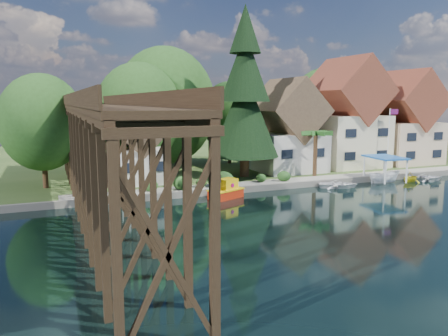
{
  "coord_description": "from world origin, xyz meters",
  "views": [
    {
      "loc": [
        -19.53,
        -29.82,
        8.8
      ],
      "look_at": [
        -5.06,
        6.0,
        2.86
      ],
      "focal_mm": 35.0,
      "sensor_mm": 36.0,
      "label": 1
    }
  ],
  "objects_px": {
    "flagpole": "(390,132)",
    "boat_white_b": "(427,177)",
    "conifer": "(245,96)",
    "palm_tree": "(316,134)",
    "boat_white_a": "(338,184)",
    "trestle_bridge": "(98,146)",
    "shed": "(139,150)",
    "boat_canopy": "(385,172)",
    "tugboat": "(226,190)",
    "house_right": "(402,124)",
    "house_center": "(345,120)",
    "boat_yellow": "(411,176)",
    "house_left": "(286,132)"
  },
  "relations": [
    {
      "from": "flagpole",
      "to": "boat_white_b",
      "type": "distance_m",
      "value": 7.08
    },
    {
      "from": "conifer",
      "to": "flagpole",
      "type": "distance_m",
      "value": 18.93
    },
    {
      "from": "palm_tree",
      "to": "boat_white_a",
      "type": "relative_size",
      "value": 1.33
    },
    {
      "from": "trestle_bridge",
      "to": "flagpole",
      "type": "relative_size",
      "value": 5.93
    },
    {
      "from": "trestle_bridge",
      "to": "shed",
      "type": "bearing_deg",
      "value": 61.81
    },
    {
      "from": "boat_canopy",
      "to": "conifer",
      "type": "bearing_deg",
      "value": 153.01
    },
    {
      "from": "palm_tree",
      "to": "tugboat",
      "type": "height_order",
      "value": "palm_tree"
    },
    {
      "from": "house_right",
      "to": "boat_canopy",
      "type": "bearing_deg",
      "value": -140.11
    },
    {
      "from": "shed",
      "to": "boat_white_b",
      "type": "relative_size",
      "value": 2.02
    },
    {
      "from": "trestle_bridge",
      "to": "house_center",
      "type": "distance_m",
      "value": 33.96
    },
    {
      "from": "shed",
      "to": "boat_white_a",
      "type": "xyz_separation_m",
      "value": [
        18.81,
        -7.94,
        -3.41
      ]
    },
    {
      "from": "palm_tree",
      "to": "boat_canopy",
      "type": "relative_size",
      "value": 1.09
    },
    {
      "from": "conifer",
      "to": "palm_tree",
      "type": "height_order",
      "value": "conifer"
    },
    {
      "from": "house_center",
      "to": "flagpole",
      "type": "distance_m",
      "value": 5.86
    },
    {
      "from": "trestle_bridge",
      "to": "palm_tree",
      "type": "height_order",
      "value": "trestle_bridge"
    },
    {
      "from": "house_right",
      "to": "conifer",
      "type": "distance_m",
      "value": 24.88
    },
    {
      "from": "shed",
      "to": "boat_white_a",
      "type": "relative_size",
      "value": 1.96
    },
    {
      "from": "trestle_bridge",
      "to": "boat_white_b",
      "type": "height_order",
      "value": "trestle_bridge"
    },
    {
      "from": "shed",
      "to": "conifer",
      "type": "height_order",
      "value": "conifer"
    },
    {
      "from": "flagpole",
      "to": "boat_canopy",
      "type": "xyz_separation_m",
      "value": [
        -4.8,
        -4.72,
        -3.83
      ]
    },
    {
      "from": "boat_white_a",
      "to": "boat_white_b",
      "type": "xyz_separation_m",
      "value": [
        11.72,
        -0.3,
        -0.01
      ]
    },
    {
      "from": "boat_white_a",
      "to": "boat_yellow",
      "type": "xyz_separation_m",
      "value": [
        9.33,
        -0.35,
        0.22
      ]
    },
    {
      "from": "house_right",
      "to": "boat_canopy",
      "type": "height_order",
      "value": "house_right"
    },
    {
      "from": "shed",
      "to": "boat_white_b",
      "type": "distance_m",
      "value": 31.81
    },
    {
      "from": "house_left",
      "to": "boat_white_a",
      "type": "relative_size",
      "value": 2.75
    },
    {
      "from": "house_right",
      "to": "shed",
      "type": "distance_m",
      "value": 36.08
    },
    {
      "from": "conifer",
      "to": "tugboat",
      "type": "relative_size",
      "value": 5.02
    },
    {
      "from": "palm_tree",
      "to": "boat_white_b",
      "type": "height_order",
      "value": "palm_tree"
    },
    {
      "from": "tugboat",
      "to": "boat_yellow",
      "type": "bearing_deg",
      "value": -0.44
    },
    {
      "from": "house_left",
      "to": "house_center",
      "type": "height_order",
      "value": "house_center"
    },
    {
      "from": "flagpole",
      "to": "boat_white_a",
      "type": "distance_m",
      "value": 12.93
    },
    {
      "from": "house_left",
      "to": "boat_white_a",
      "type": "height_order",
      "value": "house_left"
    },
    {
      "from": "palm_tree",
      "to": "boat_white_a",
      "type": "bearing_deg",
      "value": -90.93
    },
    {
      "from": "conifer",
      "to": "palm_tree",
      "type": "distance_m",
      "value": 8.93
    },
    {
      "from": "house_center",
      "to": "conifer",
      "type": "xyz_separation_m",
      "value": [
        -15.51,
        -2.81,
        2.97
      ]
    },
    {
      "from": "house_right",
      "to": "trestle_bridge",
      "type": "bearing_deg",
      "value": -165.21
    },
    {
      "from": "boat_yellow",
      "to": "boat_white_b",
      "type": "distance_m",
      "value": 2.4
    },
    {
      "from": "tugboat",
      "to": "boat_white_a",
      "type": "xyz_separation_m",
      "value": [
        12.51,
        0.18,
        -0.29
      ]
    },
    {
      "from": "flagpole",
      "to": "boat_white_a",
      "type": "xyz_separation_m",
      "value": [
        -10.99,
        -4.97,
        -4.66
      ]
    },
    {
      "from": "boat_white_a",
      "to": "conifer",
      "type": "bearing_deg",
      "value": 69.08
    },
    {
      "from": "house_center",
      "to": "boat_yellow",
      "type": "xyz_separation_m",
      "value": [
        1.14,
        -10.3,
        -5.78
      ]
    },
    {
      "from": "house_right",
      "to": "boat_white_b",
      "type": "bearing_deg",
      "value": -119.3
    },
    {
      "from": "boat_yellow",
      "to": "boat_white_b",
      "type": "height_order",
      "value": "boat_yellow"
    },
    {
      "from": "boat_white_a",
      "to": "palm_tree",
      "type": "bearing_deg",
      "value": 22.43
    },
    {
      "from": "shed",
      "to": "boat_yellow",
      "type": "height_order",
      "value": "shed"
    },
    {
      "from": "house_right",
      "to": "palm_tree",
      "type": "height_order",
      "value": "house_right"
    },
    {
      "from": "house_center",
      "to": "house_left",
      "type": "bearing_deg",
      "value": -176.82
    },
    {
      "from": "flagpole",
      "to": "house_right",
      "type": "bearing_deg",
      "value": 35.79
    },
    {
      "from": "shed",
      "to": "boat_canopy",
      "type": "bearing_deg",
      "value": -17.1
    },
    {
      "from": "house_center",
      "to": "boat_white_a",
      "type": "relative_size",
      "value": 3.46
    }
  ]
}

